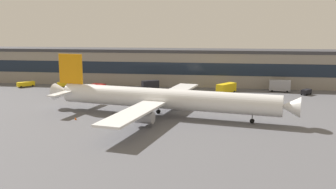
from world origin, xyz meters
The scene contains 11 objects.
ground_plane centered at (0.00, 0.00, 0.00)m, with size 600.00×600.00×0.00m, color #56565B.
terminal_building centered at (0.00, 54.20, 7.01)m, with size 180.89×14.34×13.98m.
airliner centered at (6.92, -0.92, 4.58)m, with size 65.96×57.24×15.40m.
baggage_tug centered at (-38.60, 40.65, 1.09)m, with size 4.11×3.33×1.85m.
pushback_tractor centered at (-23.77, 39.47, 1.05)m, with size 5.37×3.95×1.75m.
catering_truck centered at (41.79, 41.99, 2.29)m, with size 7.47×3.49×4.15m.
fuel_truck centered at (23.34, 36.32, 1.88)m, with size 7.10×8.49×3.35m.
belt_loader centered at (-52.44, 38.83, 1.15)m, with size 5.63×6.20×1.95m.
follow_me_car centered at (50.04, 36.97, 1.09)m, with size 4.16×4.66×1.85m.
stair_truck centered at (-4.01, 38.34, 1.98)m, with size 6.39×5.12×3.55m.
traffic_cone_0 centered at (-13.74, -8.09, 0.35)m, with size 0.55×0.55×0.69m, color #F2590C.
Camera 1 is at (22.74, -96.91, 23.01)m, focal length 41.30 mm.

